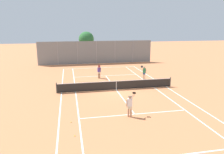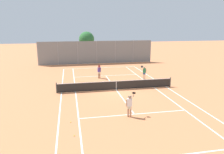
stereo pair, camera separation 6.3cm
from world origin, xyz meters
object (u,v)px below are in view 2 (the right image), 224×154
(tennis_net, at_px, (116,85))
(player_far_left, at_px, (99,71))
(loose_tennis_ball_2, at_px, (71,73))
(loose_tennis_ball_4, at_px, (96,75))
(player_near_side, at_px, (130,105))
(player_far_right, at_px, (144,72))
(loose_tennis_ball_1, at_px, (95,91))
(tree_behind_left, at_px, (87,40))
(loose_tennis_ball_3, at_px, (74,136))
(loose_tennis_ball_0, at_px, (71,122))

(tennis_net, height_order, player_far_left, player_far_left)
(loose_tennis_ball_2, distance_m, loose_tennis_ball_4, 3.73)
(player_near_side, bearing_deg, loose_tennis_ball_4, 93.14)
(player_far_right, bearing_deg, tennis_net, -139.53)
(tennis_net, bearing_deg, loose_tennis_ball_4, 100.14)
(loose_tennis_ball_2, bearing_deg, loose_tennis_ball_1, -76.03)
(loose_tennis_ball_1, xyz_separation_m, tree_behind_left, (0.81, 19.45, 3.78))
(loose_tennis_ball_3, bearing_deg, loose_tennis_ball_4, 78.20)
(tennis_net, height_order, tree_behind_left, tree_behind_left)
(player_far_left, height_order, loose_tennis_ball_1, player_far_left)
(loose_tennis_ball_4, bearing_deg, loose_tennis_ball_0, -104.15)
(player_near_side, distance_m, loose_tennis_ball_4, 13.63)
(player_far_left, xyz_separation_m, loose_tennis_ball_4, (-0.19, 1.62, -0.89))
(player_far_left, relative_size, loose_tennis_ball_3, 26.88)
(player_near_side, distance_m, loose_tennis_ball_3, 4.64)
(tennis_net, xyz_separation_m, loose_tennis_ball_3, (-4.51, -8.87, -0.48))
(player_far_right, bearing_deg, loose_tennis_ball_4, 149.75)
(loose_tennis_ball_4, bearing_deg, tree_behind_left, 90.69)
(loose_tennis_ball_3, bearing_deg, loose_tennis_ball_0, 95.46)
(player_far_right, relative_size, loose_tennis_ball_0, 26.88)
(player_far_right, height_order, tree_behind_left, tree_behind_left)
(tennis_net, height_order, loose_tennis_ball_1, tennis_net)
(loose_tennis_ball_3, bearing_deg, loose_tennis_ball_2, 89.66)
(tree_behind_left, bearing_deg, tennis_net, -85.93)
(player_far_right, height_order, loose_tennis_ball_3, player_far_right)
(tree_behind_left, bearing_deg, player_far_right, -70.22)
(loose_tennis_ball_0, bearing_deg, player_far_right, 49.69)
(player_far_left, xyz_separation_m, loose_tennis_ball_2, (-3.36, 3.56, -0.89))
(tennis_net, bearing_deg, player_far_left, 101.24)
(player_far_right, xyz_separation_m, tree_behind_left, (-5.64, 15.67, 2.88))
(player_far_right, xyz_separation_m, loose_tennis_ball_1, (-6.45, -3.77, -0.89))
(player_far_left, distance_m, loose_tennis_ball_1, 5.55)
(loose_tennis_ball_1, height_order, loose_tennis_ball_2, same)
(player_near_side, bearing_deg, tennis_net, 85.94)
(player_far_left, relative_size, loose_tennis_ball_0, 26.88)
(player_far_left, xyz_separation_m, loose_tennis_ball_0, (-3.66, -12.14, -0.89))
(loose_tennis_ball_0, bearing_deg, tree_behind_left, 82.79)
(player_near_side, relative_size, loose_tennis_ball_1, 26.88)
(loose_tennis_ball_0, relative_size, loose_tennis_ball_2, 1.00)
(tree_behind_left, bearing_deg, loose_tennis_ball_3, -96.34)
(tennis_net, distance_m, loose_tennis_ball_2, 9.84)
(loose_tennis_ball_1, relative_size, loose_tennis_ball_4, 1.00)
(player_far_left, xyz_separation_m, tree_behind_left, (-0.34, 14.09, 2.88))
(loose_tennis_ball_1, bearing_deg, player_far_left, 77.92)
(tennis_net, bearing_deg, tree_behind_left, 94.07)
(tennis_net, relative_size, loose_tennis_ball_4, 181.82)
(tennis_net, bearing_deg, player_far_right, 40.47)
(tennis_net, xyz_separation_m, loose_tennis_ball_0, (-4.69, -6.92, -0.48))
(loose_tennis_ball_2, bearing_deg, loose_tennis_ball_4, -31.46)
(player_far_left, distance_m, loose_tennis_ball_2, 4.98)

